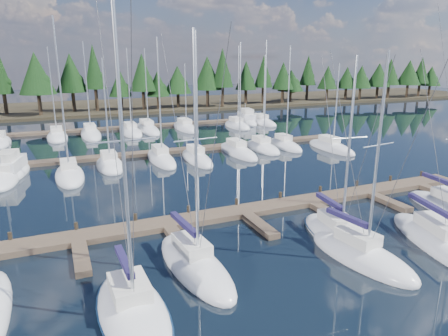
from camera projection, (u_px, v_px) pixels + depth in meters
name	position (u px, v px, depth m)	size (l,w,h in m)	color
ground	(192.00, 173.00, 41.48)	(260.00, 260.00, 0.00)	black
far_shore	(111.00, 107.00, 94.56)	(220.00, 30.00, 0.60)	#2F281A
main_dock	(246.00, 214.00, 30.23)	(44.00, 6.13, 0.90)	brown
back_docks	(149.00, 138.00, 58.78)	(50.00, 21.80, 0.40)	brown
front_sailboat_1	(133.00, 311.00, 18.55)	(3.44, 7.90, 15.35)	silver
front_sailboat_2	(195.00, 264.00, 22.73)	(3.41, 8.72, 13.85)	silver
front_sailboat_3	(361.00, 255.00, 23.80)	(3.78, 7.91, 12.86)	silver
front_sailboat_4	(338.00, 236.00, 26.38)	(3.64, 8.02, 12.62)	silver
front_sailboat_5	(442.00, 244.00, 25.28)	(5.34, 10.51, 13.01)	silver
back_sailboat_rows	(159.00, 143.00, 55.20)	(44.90, 33.61, 16.08)	silver
motor_yacht_left	(10.00, 171.00, 40.56)	(4.59, 8.93, 4.26)	silver
motor_yacht_right	(246.00, 120.00, 73.09)	(4.29, 9.04, 4.34)	silver
tree_line	(104.00, 78.00, 83.15)	(185.03, 11.84, 14.50)	black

